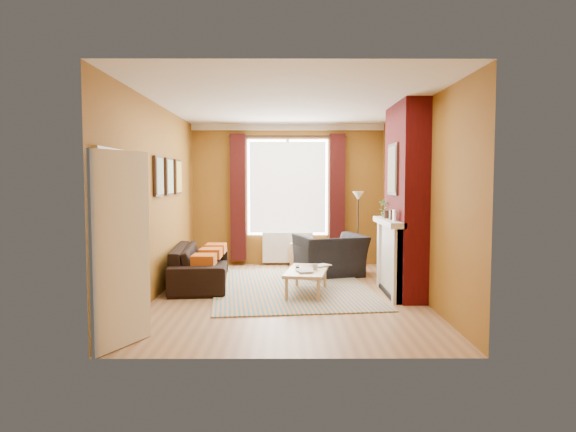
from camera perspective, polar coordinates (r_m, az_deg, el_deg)
The scene contains 12 objects.
ground at distance 7.70m, azimuth 0.01°, elevation -8.70°, with size 5.50×5.50×0.00m, color olive.
room_walls at distance 7.83m, azimuth 4.59°, elevation 1.70°, with size 3.82×5.54×2.83m.
striped_rug at distance 8.14m, azimuth 0.29°, elevation -7.94°, with size 2.75×3.55×0.02m.
sofa at distance 8.50m, azimuth -9.67°, elevation -5.39°, with size 2.15×0.84×0.63m, color black.
armchair at distance 9.13m, azimuth 4.71°, elevation -4.38°, with size 1.12×0.98×0.73m, color black.
coffee_table at distance 7.65m, azimuth 2.11°, elevation -6.26°, with size 0.73×1.19×0.37m.
wicker_stool at distance 10.02m, azimuth 1.28°, elevation -4.37°, with size 0.38×0.38×0.47m.
floor_lamp at distance 9.74m, azimuth 7.80°, elevation 0.88°, with size 0.24×0.24×1.48m.
book_a at distance 7.41m, azimuth 1.06°, elevation -6.17°, with size 0.21×0.28×0.03m, color #999999.
book_b at distance 8.01m, azimuth 3.21°, elevation -5.42°, with size 0.20×0.28×0.02m, color #999999.
mug at distance 7.63m, azimuth 3.04°, elevation -5.65°, with size 0.09×0.09×0.09m, color #999999.
tv_remote at distance 7.84m, azimuth 1.06°, elevation -5.61°, with size 0.05×0.17×0.02m.
Camera 1 is at (-0.02, -7.51, 1.69)m, focal length 32.00 mm.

